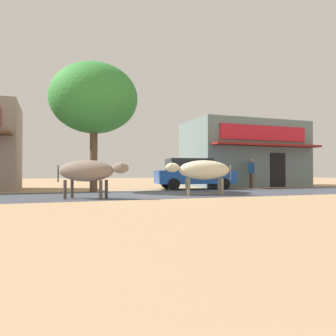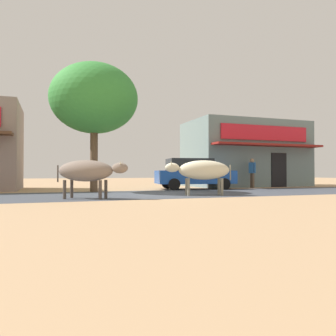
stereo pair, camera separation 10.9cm
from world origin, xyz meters
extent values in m
plane|color=tan|center=(0.00, 0.00, 0.00)|extent=(80.00, 80.00, 0.00)
cube|color=#3D424B|center=(0.00, 0.00, 0.00)|extent=(72.00, 5.22, 0.00)
cube|color=slate|center=(7.89, 6.00, 2.12)|extent=(7.61, 4.40, 4.23)
cube|color=red|center=(7.89, 3.74, 3.30)|extent=(6.09, 0.10, 0.90)
cube|color=maroon|center=(7.89, 3.35, 2.54)|extent=(7.31, 0.90, 0.12)
cube|color=black|center=(8.90, 3.77, 1.05)|extent=(1.10, 0.06, 2.10)
cylinder|color=brown|center=(-2.49, 2.49, 1.51)|extent=(0.35, 0.35, 3.03)
ellipsoid|color=#368A39|center=(-2.49, 2.49, 4.35)|extent=(4.07, 4.07, 3.25)
cube|color=#1A48A1|center=(2.97, 3.23, 0.65)|extent=(4.37, 2.41, 0.70)
cube|color=#1E2328|center=(2.66, 3.27, 1.32)|extent=(2.50, 2.00, 0.64)
cylinder|color=black|center=(4.43, 3.95, 0.30)|extent=(0.62, 0.26, 0.60)
cylinder|color=black|center=(4.17, 2.13, 0.30)|extent=(0.62, 0.26, 0.60)
cylinder|color=black|center=(1.77, 4.33, 0.30)|extent=(0.62, 0.26, 0.60)
cylinder|color=black|center=(1.50, 2.51, 0.30)|extent=(0.62, 0.26, 0.60)
ellipsoid|color=gray|center=(-3.27, -1.55, 0.96)|extent=(2.06, 1.61, 0.73)
ellipsoid|color=gray|center=(-2.21, -2.15, 1.05)|extent=(0.63, 0.52, 0.36)
cone|color=beige|center=(-2.12, -2.09, 1.23)|extent=(0.06, 0.06, 0.12)
cone|color=beige|center=(-2.22, -2.26, 1.23)|extent=(0.06, 0.06, 0.12)
cylinder|color=#4C423B|center=(-2.59, -1.63, 0.32)|extent=(0.11, 0.11, 0.64)
cylinder|color=#4C423B|center=(-2.85, -2.09, 0.32)|extent=(0.11, 0.11, 0.64)
cylinder|color=#4C423B|center=(-3.69, -1.01, 0.32)|extent=(0.11, 0.11, 0.64)
cylinder|color=#4C423B|center=(-3.95, -1.46, 0.32)|extent=(0.11, 0.11, 0.64)
cylinder|color=#4C423B|center=(-4.16, -1.04, 0.86)|extent=(0.05, 0.05, 0.59)
ellipsoid|color=beige|center=(1.30, -1.36, 1.00)|extent=(2.13, 1.11, 0.76)
ellipsoid|color=beige|center=(0.07, -1.06, 1.09)|extent=(0.61, 0.40, 0.36)
cone|color=beige|center=(0.00, -1.15, 1.27)|extent=(0.06, 0.06, 0.12)
cone|color=beige|center=(0.04, -0.95, 1.27)|extent=(0.06, 0.06, 0.12)
cylinder|color=gray|center=(0.60, -1.43, 0.34)|extent=(0.11, 0.11, 0.67)
cylinder|color=gray|center=(0.71, -0.98, 0.34)|extent=(0.11, 0.11, 0.67)
cylinder|color=gray|center=(1.89, -1.73, 0.34)|extent=(0.11, 0.11, 0.67)
cylinder|color=gray|center=(1.99, -1.29, 0.34)|extent=(0.11, 0.11, 0.67)
cylinder|color=gray|center=(2.33, -1.60, 0.90)|extent=(0.05, 0.05, 0.61)
cylinder|color=brown|center=(6.57, 3.27, 0.43)|extent=(0.14, 0.14, 0.86)
cylinder|color=brown|center=(6.57, 3.09, 0.43)|extent=(0.14, 0.14, 0.86)
cube|color=#265999|center=(6.57, 3.18, 1.17)|extent=(0.48, 0.43, 0.61)
sphere|color=tan|center=(6.57, 3.18, 1.59)|extent=(0.23, 0.23, 0.23)
cylinder|color=#265999|center=(6.57, 3.44, 1.20)|extent=(0.09, 0.09, 0.55)
cylinder|color=#265999|center=(6.57, 2.92, 1.20)|extent=(0.09, 0.09, 0.55)
camera|label=1|loc=(-4.53, -13.11, 0.90)|focal=35.42mm
camera|label=2|loc=(-4.42, -13.15, 0.90)|focal=35.42mm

